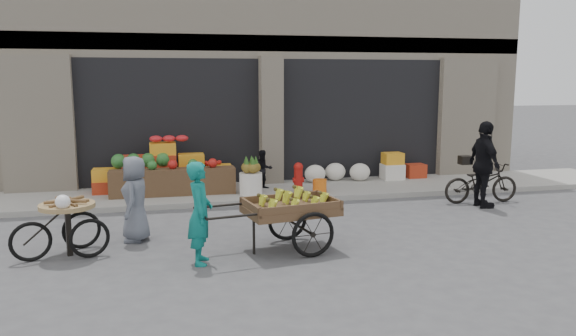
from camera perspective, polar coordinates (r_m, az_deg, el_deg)
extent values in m
plane|color=#424244|center=(9.62, 4.15, -7.51)|extent=(80.00, 80.00, 0.00)
cube|color=gray|center=(13.46, -0.96, -2.38)|extent=(18.00, 2.20, 0.12)
cube|color=beige|center=(17.24, -3.88, 11.64)|extent=(14.00, 6.00, 7.00)
cube|color=gray|center=(14.44, -2.06, 12.53)|extent=(14.00, 0.30, 0.40)
cube|color=black|center=(14.85, -11.95, 4.79)|extent=(4.40, 1.60, 3.10)
cube|color=black|center=(15.73, 6.46, 5.17)|extent=(4.40, 1.60, 3.10)
cube|color=beige|center=(14.26, -1.86, 4.81)|extent=(0.55, 0.80, 3.22)
cube|color=brown|center=(12.97, -11.59, -1.39)|extent=(2.80, 0.45, 0.60)
sphere|color=#1E5923|center=(13.40, -14.70, 0.74)|extent=(0.34, 0.34, 0.34)
cylinder|color=silver|center=(12.79, -3.79, -1.60)|extent=(0.52, 0.52, 0.50)
cylinder|color=#A5140F|center=(12.95, 1.05, -1.31)|extent=(0.20, 0.20, 0.56)
sphere|color=#A5140F|center=(12.90, 1.06, 0.09)|extent=(0.22, 0.22, 0.22)
cylinder|color=orange|center=(13.06, 3.23, -1.82)|extent=(0.32, 0.32, 0.30)
ellipsoid|color=silver|center=(14.41, 5.07, -0.51)|extent=(1.70, 0.60, 0.44)
imported|color=black|center=(13.40, -2.52, -0.16)|extent=(0.51, 0.43, 0.93)
cube|color=brown|center=(9.04, 0.27, -4.28)|extent=(1.57, 1.16, 0.13)
torus|color=black|center=(8.73, 2.56, -6.79)|extent=(0.72, 0.19, 0.72)
torus|color=black|center=(9.62, -0.05, -5.26)|extent=(0.72, 0.19, 0.72)
cylinder|color=black|center=(8.91, -3.49, -6.89)|extent=(0.05, 0.05, 0.59)
imported|color=#0E6F68|center=(8.45, -8.93, -4.54)|extent=(0.44, 0.61, 1.55)
cylinder|color=#9E7F51|center=(9.34, -21.54, -3.59)|extent=(1.07, 1.07, 0.07)
cube|color=black|center=(9.43, -21.40, -5.96)|extent=(0.10, 0.10, 0.80)
torus|color=black|center=(9.24, -19.50, -6.74)|extent=(0.61, 0.26, 0.62)
torus|color=black|center=(9.77, -20.23, -5.93)|extent=(0.61, 0.26, 0.62)
torus|color=black|center=(9.38, -24.68, -6.82)|extent=(0.61, 0.26, 0.62)
imported|color=slate|center=(9.85, -15.27, -3.04)|extent=(0.56, 0.77, 1.46)
imported|color=black|center=(13.16, 19.01, -1.42)|extent=(1.74, 0.67, 0.90)
imported|color=black|center=(12.64, 19.31, 0.33)|extent=(0.50, 1.10, 1.85)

